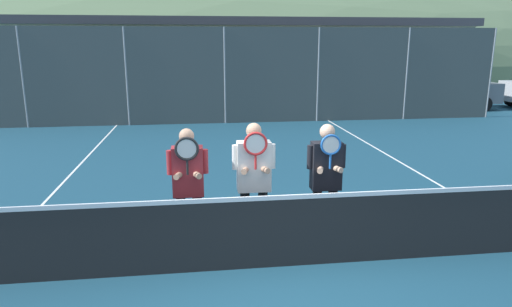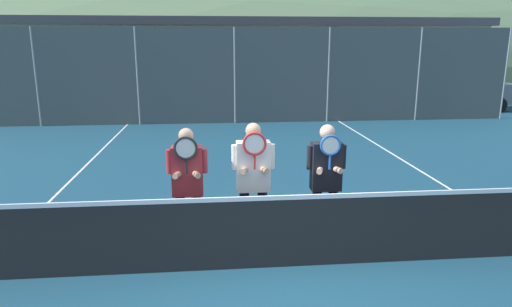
{
  "view_description": "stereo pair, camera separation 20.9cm",
  "coord_description": "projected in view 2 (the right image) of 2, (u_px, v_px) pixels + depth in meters",
  "views": [
    {
      "loc": [
        -1.04,
        -5.26,
        2.79
      ],
      "look_at": [
        -0.24,
        0.78,
        1.31
      ],
      "focal_mm": 32.0,
      "sensor_mm": 36.0,
      "label": 1
    },
    {
      "loc": [
        -0.83,
        -5.28,
        2.79
      ],
      "look_at": [
        -0.24,
        0.78,
        1.31
      ],
      "focal_mm": 32.0,
      "sensor_mm": 36.0,
      "label": 2
    }
  ],
  "objects": [
    {
      "name": "fence_back",
      "position": [
        235.0,
        76.0,
        15.98
      ],
      "size": [
        20.2,
        0.06,
        3.33
      ],
      "color": "gray",
      "rests_on": "ground_plane"
    },
    {
      "name": "car_center",
      "position": [
        337.0,
        92.0,
        18.53
      ],
      "size": [
        4.03,
        1.93,
        1.67
      ],
      "color": "silver",
      "rests_on": "ground_plane"
    },
    {
      "name": "player_center_right",
      "position": [
        326.0,
        177.0,
        6.2
      ],
      "size": [
        0.54,
        0.34,
        1.74
      ],
      "color": "black",
      "rests_on": "ground_plane"
    },
    {
      "name": "player_center_left",
      "position": [
        253.0,
        176.0,
        6.11
      ],
      "size": [
        0.58,
        0.34,
        1.78
      ],
      "color": "black",
      "rests_on": "ground_plane"
    },
    {
      "name": "clubhouse_building",
      "position": [
        252.0,
        59.0,
        23.08
      ],
      "size": [
        22.56,
        5.5,
        3.93
      ],
      "color": "beige",
      "rests_on": "ground_plane"
    },
    {
      "name": "car_left_of_center",
      "position": [
        211.0,
        91.0,
        17.94
      ],
      "size": [
        4.77,
        2.01,
        1.89
      ],
      "color": "#285638",
      "rests_on": "ground_plane"
    },
    {
      "name": "car_far_left",
      "position": [
        77.0,
        93.0,
        17.55
      ],
      "size": [
        4.06,
        2.1,
        1.83
      ],
      "color": "#285638",
      "rests_on": "ground_plane"
    },
    {
      "name": "hill_distant",
      "position": [
        218.0,
        68.0,
        52.79
      ],
      "size": [
        106.87,
        59.37,
        20.78
      ],
      "color": "#5B7551",
      "rests_on": "ground_plane"
    },
    {
      "name": "court_line_left_sideline",
      "position": [
        52.0,
        199.0,
        8.39
      ],
      "size": [
        0.05,
        16.0,
        0.01
      ],
      "primitive_type": "cube",
      "color": "white",
      "rests_on": "ground_plane"
    },
    {
      "name": "ground_plane",
      "position": [
        280.0,
        267.0,
        5.85
      ],
      "size": [
        120.0,
        120.0,
        0.0
      ],
      "primitive_type": "plane",
      "color": "navy"
    },
    {
      "name": "court_line_right_sideline",
      "position": [
        446.0,
        186.0,
        9.1
      ],
      "size": [
        0.05,
        16.0,
        0.01
      ],
      "primitive_type": "cube",
      "color": "white",
      "rests_on": "ground_plane"
    },
    {
      "name": "car_right_of_center",
      "position": [
        453.0,
        88.0,
        19.31
      ],
      "size": [
        4.78,
        2.0,
        1.82
      ],
      "color": "slate",
      "rests_on": "ground_plane"
    },
    {
      "name": "tennis_net",
      "position": [
        281.0,
        231.0,
        5.73
      ],
      "size": [
        10.21,
        0.09,
        1.06
      ],
      "color": "gray",
      "rests_on": "ground_plane"
    },
    {
      "name": "player_leftmost",
      "position": [
        188.0,
        182.0,
        6.01
      ],
      "size": [
        0.54,
        0.34,
        1.73
      ],
      "color": "#232838",
      "rests_on": "ground_plane"
    }
  ]
}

